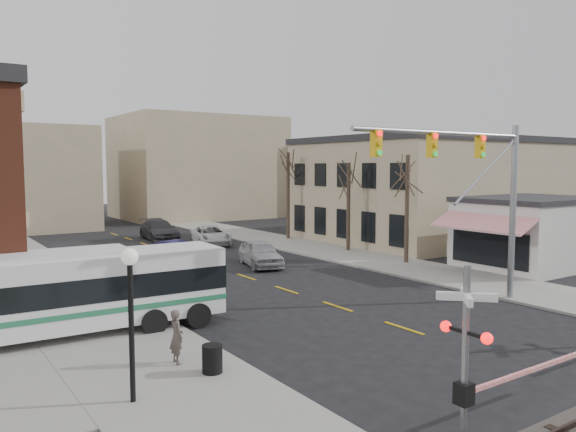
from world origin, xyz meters
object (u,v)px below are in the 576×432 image
object	(u,v)px
car_a	(261,253)
car_b	(169,250)
traffic_signal_mast	(476,176)
car_d	(159,230)
pedestrian_far	(90,306)
street_lamp	(130,291)
transit_bus	(62,292)
car_c	(211,235)
rr_crossing_west	(477,352)
trash_bin	(212,359)
pedestrian_near	(177,336)

from	to	relation	value
car_a	car_b	distance (m)	6.49
traffic_signal_mast	car_d	world-z (taller)	traffic_signal_mast
traffic_signal_mast	pedestrian_far	xyz separation A→B (m)	(-14.76, 5.51, -4.69)
street_lamp	pedestrian_far	size ratio (longest dim) A/B	2.16
transit_bus	street_lamp	world-z (taller)	street_lamp
traffic_signal_mast	pedestrian_far	distance (m)	16.44
traffic_signal_mast	car_c	xyz separation A→B (m)	(-0.51, 24.37, -4.99)
car_b	car_d	xyz separation A→B (m)	(3.42, 10.40, 0.14)
street_lamp	car_b	bearing A→B (deg)	65.49
rr_crossing_west	street_lamp	xyz separation A→B (m)	(-5.93, 5.99, 1.03)
car_a	car_c	distance (m)	10.55
trash_bin	pedestrian_near	bearing A→B (deg)	112.65
trash_bin	pedestrian_far	size ratio (longest dim) A/B	0.45
car_b	car_c	size ratio (longest dim) A/B	0.78
street_lamp	pedestrian_near	bearing A→B (deg)	44.19
rr_crossing_west	street_lamp	distance (m)	8.49
car_a	car_b	size ratio (longest dim) A/B	1.15
transit_bus	rr_crossing_west	bearing A→B (deg)	-64.65
car_d	street_lamp	bearing A→B (deg)	-106.86
trash_bin	car_d	size ratio (longest dim) A/B	0.15
transit_bus	car_b	xyz separation A→B (m)	(9.60, 13.79, -1.02)
car_c	pedestrian_far	size ratio (longest dim) A/B	2.87
rr_crossing_west	car_c	size ratio (longest dim) A/B	1.06
street_lamp	trash_bin	bearing A→B (deg)	14.66
car_d	pedestrian_near	distance (m)	31.02
car_a	street_lamp	bearing A→B (deg)	-115.42
transit_bus	car_b	world-z (taller)	transit_bus
car_b	car_d	world-z (taller)	car_d
car_a	pedestrian_far	distance (m)	15.10
traffic_signal_mast	car_b	size ratio (longest dim) A/B	2.38
traffic_signal_mast	car_b	distance (m)	20.75
street_lamp	car_c	bearing A→B (deg)	59.81
traffic_signal_mast	car_a	distance (m)	14.98
street_lamp	car_c	distance (m)	30.03
traffic_signal_mast	trash_bin	size ratio (longest dim) A/B	11.84
rr_crossing_west	pedestrian_far	bearing A→B (deg)	111.52
transit_bus	car_b	bearing A→B (deg)	55.15
pedestrian_far	car_c	bearing A→B (deg)	26.16
trash_bin	pedestrian_far	xyz separation A→B (m)	(-1.80, 6.34, 0.51)
rr_crossing_west	trash_bin	distance (m)	7.59
rr_crossing_west	car_a	world-z (taller)	rr_crossing_west
car_b	car_c	world-z (taller)	car_c
transit_bus	rr_crossing_west	size ratio (longest dim) A/B	2.09
transit_bus	pedestrian_far	size ratio (longest dim) A/B	6.34
traffic_signal_mast	car_d	xyz separation A→B (m)	(-2.71, 29.57, -4.91)
street_lamp	car_b	world-z (taller)	street_lamp
street_lamp	car_c	size ratio (longest dim) A/B	0.75
transit_bus	pedestrian_far	xyz separation A→B (m)	(0.97, 0.13, -0.66)
trash_bin	car_c	bearing A→B (deg)	63.70
traffic_signal_mast	pedestrian_near	xyz separation A→B (m)	(-13.51, 0.48, -4.77)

